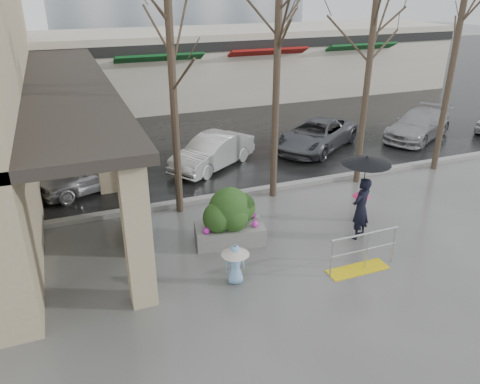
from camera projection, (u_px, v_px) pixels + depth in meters
ground at (289, 256)px, 12.25m from camera, size 120.00×120.00×0.00m
street_asphalt at (139, 90)px, 30.92m from camera, size 120.00×36.00×0.01m
curb at (235, 194)px, 15.62m from camera, size 120.00×0.30×0.15m
canopy_slab at (62, 75)px, 15.96m from camera, size 2.80×18.00×0.25m
pillar_front at (137, 233)px, 9.82m from camera, size 0.55×0.55×3.50m
pillar_back at (102, 142)px, 15.33m from camera, size 0.55×0.55×3.50m
storefront_row at (183, 66)px, 27.33m from camera, size 34.00×6.74×4.00m
handrail at (361, 256)px, 11.53m from camera, size 1.90×0.50×1.03m
tree_west at (170, 42)px, 12.55m from camera, size 3.20×3.20×6.80m
tree_midwest at (278, 32)px, 13.54m from camera, size 3.20×3.20×7.00m
tree_mideast at (372, 40)px, 14.79m from camera, size 3.20×3.20×6.50m
tree_east at (461, 20)px, 15.73m from camera, size 3.20×3.20×7.20m
woman at (363, 191)px, 12.56m from camera, size 1.31×1.31×2.43m
child_pink at (360, 202)px, 13.90m from camera, size 0.58×0.53×1.03m
child_blue at (235, 260)px, 10.91m from camera, size 0.67×0.67×1.01m
planter at (230, 217)px, 12.59m from camera, size 2.00×1.25×1.62m
news_boxes at (138, 220)px, 12.86m from camera, size 0.73×2.08×1.14m
car_a at (91, 172)px, 15.96m from camera, size 3.98×2.67×1.26m
car_b at (213, 152)px, 17.81m from camera, size 3.92×3.22×1.26m
car_c at (316, 134)px, 19.82m from camera, size 4.93×4.25×1.26m
car_d at (418, 125)px, 21.15m from camera, size 4.66×3.59×1.26m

